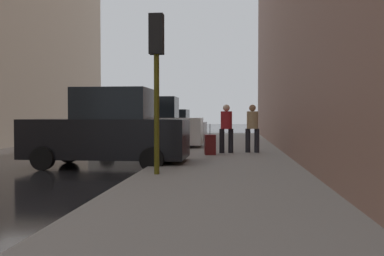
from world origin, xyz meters
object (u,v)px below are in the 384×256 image
(pedestrian_in_red_jacket, at_px, (226,126))
(traffic_light, at_px, (157,58))
(parked_silver_sedan, at_px, (168,127))
(fire_hydrant, at_px, (182,144))
(parked_white_van, at_px, (149,126))
(rolling_suitcase, at_px, (210,144))
(parked_black_suv, at_px, (108,131))
(pedestrian_in_tan_coat, at_px, (252,126))

(pedestrian_in_red_jacket, bearing_deg, traffic_light, -104.67)
(parked_silver_sedan, bearing_deg, fire_hydrant, -77.96)
(parked_white_van, distance_m, rolling_suitcase, 4.39)
(parked_black_suv, height_order, rolling_suitcase, parked_black_suv)
(pedestrian_in_red_jacket, bearing_deg, fire_hydrant, -159.03)
(parked_silver_sedan, relative_size, fire_hydrant, 6.03)
(rolling_suitcase, bearing_deg, pedestrian_in_tan_coat, 31.87)
(traffic_light, bearing_deg, pedestrian_in_tan_coat, 67.88)
(pedestrian_in_red_jacket, xyz_separation_m, pedestrian_in_tan_coat, (0.92, 0.27, 0.00))
(parked_black_suv, xyz_separation_m, fire_hydrant, (1.80, 2.59, -0.54))
(parked_white_van, height_order, pedestrian_in_tan_coat, parked_white_van)
(parked_white_van, xyz_separation_m, rolling_suitcase, (2.78, -3.35, -0.54))
(parked_black_suv, height_order, parked_silver_sedan, parked_black_suv)
(fire_hydrant, relative_size, traffic_light, 0.20)
(parked_white_van, height_order, parked_silver_sedan, parked_white_van)
(parked_black_suv, xyz_separation_m, parked_silver_sedan, (0.00, 11.05, -0.18))
(parked_white_van, relative_size, fire_hydrant, 6.56)
(parked_white_van, height_order, pedestrian_in_red_jacket, parked_white_van)
(pedestrian_in_red_jacket, height_order, rolling_suitcase, pedestrian_in_red_jacket)
(parked_white_van, bearing_deg, traffic_light, -77.44)
(parked_black_suv, distance_m, fire_hydrant, 3.20)
(rolling_suitcase, bearing_deg, fire_hydrant, 176.72)
(parked_silver_sedan, relative_size, pedestrian_in_red_jacket, 2.48)
(pedestrian_in_red_jacket, bearing_deg, parked_black_suv, -136.28)
(parked_white_van, height_order, fire_hydrant, parked_white_van)
(traffic_light, relative_size, rolling_suitcase, 3.46)
(pedestrian_in_red_jacket, distance_m, pedestrian_in_tan_coat, 0.96)
(parked_white_van, xyz_separation_m, parked_silver_sedan, (0.00, 5.17, -0.18))
(parked_white_van, relative_size, rolling_suitcase, 4.44)
(pedestrian_in_red_jacket, xyz_separation_m, rolling_suitcase, (-0.54, -0.64, -0.61))
(pedestrian_in_red_jacket, bearing_deg, rolling_suitcase, -130.48)
(fire_hydrant, distance_m, rolling_suitcase, 0.98)
(parked_black_suv, relative_size, parked_silver_sedan, 1.08)
(rolling_suitcase, bearing_deg, traffic_light, -100.53)
(parked_white_van, distance_m, pedestrian_in_tan_coat, 4.90)
(parked_silver_sedan, xyz_separation_m, pedestrian_in_red_jacket, (3.32, -7.88, 0.26))
(traffic_light, distance_m, pedestrian_in_red_jacket, 6.03)
(traffic_light, distance_m, rolling_suitcase, 5.54)
(parked_silver_sedan, relative_size, traffic_light, 1.18)
(parked_white_van, relative_size, traffic_light, 1.28)
(parked_silver_sedan, height_order, fire_hydrant, parked_silver_sedan)
(pedestrian_in_red_jacket, bearing_deg, parked_silver_sedan, 112.86)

